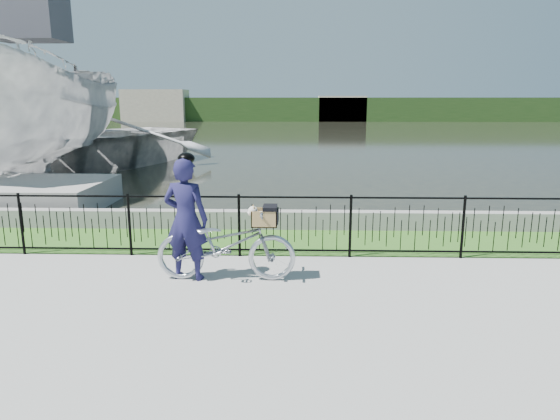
{
  "coord_description": "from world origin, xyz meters",
  "views": [
    {
      "loc": [
        -0.0,
        -7.09,
        2.8
      ],
      "look_at": [
        -0.25,
        1.0,
        1.0
      ],
      "focal_mm": 32.0,
      "sensor_mm": 36.0,
      "label": 1
    }
  ],
  "objects_px": {
    "boat_near": "(37,115)",
    "boat_far": "(83,141)",
    "bicycle_rig": "(227,244)",
    "cyclist": "(186,218)"
  },
  "relations": [
    {
      "from": "boat_far",
      "to": "bicycle_rig",
      "type": "bearing_deg",
      "value": -59.26
    },
    {
      "from": "bicycle_rig",
      "to": "boat_far",
      "type": "relative_size",
      "value": 0.16
    },
    {
      "from": "bicycle_rig",
      "to": "cyclist",
      "type": "height_order",
      "value": "cyclist"
    },
    {
      "from": "bicycle_rig",
      "to": "cyclist",
      "type": "xyz_separation_m",
      "value": [
        -0.63,
        0.02,
        0.41
      ]
    },
    {
      "from": "boat_near",
      "to": "boat_far",
      "type": "xyz_separation_m",
      "value": [
        -0.17,
        3.79,
        -1.17
      ]
    },
    {
      "from": "bicycle_rig",
      "to": "boat_far",
      "type": "distance_m",
      "value": 15.04
    },
    {
      "from": "boat_near",
      "to": "cyclist",
      "type": "bearing_deg",
      "value": -52.9
    },
    {
      "from": "cyclist",
      "to": "bicycle_rig",
      "type": "bearing_deg",
      "value": -1.89
    },
    {
      "from": "bicycle_rig",
      "to": "cyclist",
      "type": "bearing_deg",
      "value": 178.11
    },
    {
      "from": "cyclist",
      "to": "boat_near",
      "type": "relative_size",
      "value": 0.17
    }
  ]
}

